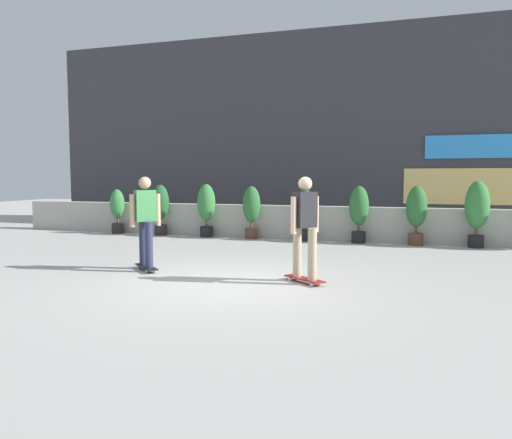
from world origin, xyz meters
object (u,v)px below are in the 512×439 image
at_px(potted_plant_3, 252,209).
at_px(potted_plant_4, 305,211).
at_px(potted_plant_6, 416,211).
at_px(skater_by_wall_left, 145,219).
at_px(potted_plant_5, 359,210).
at_px(skater_mid_plaza, 305,224).
at_px(potted_plant_0, 117,209).
at_px(potted_plant_2, 206,206).
at_px(potted_plant_7, 477,209).
at_px(potted_plant_1, 160,206).

relative_size(potted_plant_3, potted_plant_4, 1.04).
relative_size(potted_plant_6, skater_by_wall_left, 0.87).
distance_m(potted_plant_3, potted_plant_5, 2.89).
height_order(skater_mid_plaza, skater_by_wall_left, same).
bearing_deg(skater_by_wall_left, potted_plant_4, 69.33).
distance_m(potted_plant_0, potted_plant_6, 8.52).
xyz_separation_m(potted_plant_2, potted_plant_6, (5.63, 0.00, -0.01)).
relative_size(potted_plant_0, potted_plant_3, 0.92).
height_order(potted_plant_0, skater_by_wall_left, skater_by_wall_left).
relative_size(potted_plant_3, potted_plant_7, 0.90).
distance_m(potted_plant_6, skater_mid_plaza, 5.41).
bearing_deg(skater_mid_plaza, potted_plant_4, 101.95).
xyz_separation_m(potted_plant_4, skater_mid_plaza, (1.08, -5.12, 0.16)).
relative_size(potted_plant_2, skater_by_wall_left, 0.88).
relative_size(potted_plant_3, skater_by_wall_left, 0.85).
relative_size(potted_plant_5, skater_mid_plaza, 0.86).
distance_m(potted_plant_1, skater_by_wall_left, 5.51).
relative_size(potted_plant_2, potted_plant_6, 1.01).
height_order(potted_plant_2, potted_plant_4, potted_plant_2).
bearing_deg(potted_plant_5, potted_plant_1, -180.00).
height_order(potted_plant_2, skater_mid_plaza, skater_mid_plaza).
height_order(potted_plant_3, skater_mid_plaza, skater_mid_plaza).
bearing_deg(potted_plant_3, potted_plant_0, 180.00).
distance_m(potted_plant_3, skater_by_wall_left, 4.97).
relative_size(potted_plant_1, potted_plant_2, 0.98).
height_order(potted_plant_2, potted_plant_7, potted_plant_7).
relative_size(potted_plant_1, skater_by_wall_left, 0.86).
bearing_deg(skater_by_wall_left, potted_plant_2, 100.92).
bearing_deg(skater_mid_plaza, potted_plant_7, 58.87).
height_order(potted_plant_3, skater_by_wall_left, skater_by_wall_left).
distance_m(potted_plant_7, skater_mid_plaza, 5.99).
relative_size(skater_mid_plaza, skater_by_wall_left, 1.00).
relative_size(potted_plant_3, potted_plant_6, 0.97).
distance_m(potted_plant_1, skater_mid_plaza, 7.41).
xyz_separation_m(potted_plant_2, skater_mid_plaza, (3.91, -5.12, 0.08)).
bearing_deg(potted_plant_6, potted_plant_4, 180.00).
bearing_deg(potted_plant_4, skater_by_wall_left, -110.67).
height_order(potted_plant_6, skater_by_wall_left, skater_by_wall_left).
height_order(potted_plant_0, potted_plant_4, potted_plant_4).
bearing_deg(potted_plant_3, potted_plant_4, -0.00).
xyz_separation_m(potted_plant_3, potted_plant_7, (5.66, -0.00, 0.11)).
xyz_separation_m(potted_plant_2, potted_plant_4, (2.83, 0.00, -0.08)).
bearing_deg(potted_plant_2, skater_mid_plaza, -52.64).
height_order(potted_plant_6, potted_plant_7, potted_plant_7).
bearing_deg(potted_plant_0, potted_plant_6, -0.00).
relative_size(potted_plant_0, potted_plant_5, 0.90).
height_order(potted_plant_2, potted_plant_5, potted_plant_2).
distance_m(potted_plant_5, potted_plant_7, 2.78).
distance_m(potted_plant_0, potted_plant_5, 7.12).
distance_m(potted_plant_1, potted_plant_2, 1.44).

